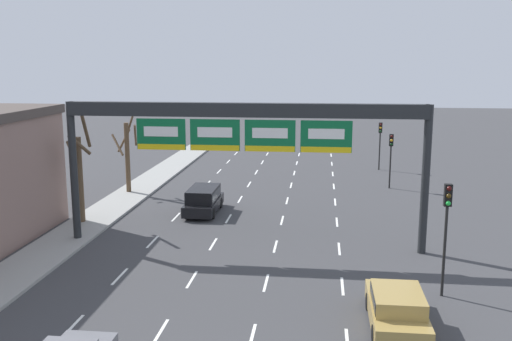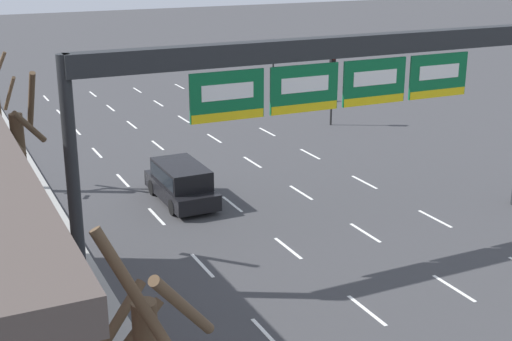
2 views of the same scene
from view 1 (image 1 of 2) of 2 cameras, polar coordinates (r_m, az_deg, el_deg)
name	(u,v)px [view 1 (image 1 of 2)]	position (r m, az deg, el deg)	size (l,w,h in m)	color
lane_dashes	(237,262)	(27.81, -1.91, -9.10)	(10.02, 67.00, 0.01)	white
sign_gantry	(243,127)	(28.63, -1.30, 4.32)	(18.50, 0.70, 7.46)	#232628
suv_black	(203,199)	(36.35, -5.27, -2.83)	(1.88, 4.48, 1.64)	black
car_gold	(397,308)	(21.68, 13.90, -13.18)	(1.94, 4.56, 1.46)	#A88947
traffic_light_near_gantry	(447,217)	(24.14, 18.53, -4.44)	(0.30, 0.35, 4.71)	black
traffic_light_mid_block	(380,136)	(51.40, 12.31, 3.39)	(0.30, 0.35, 4.22)	black
traffic_light_far_end	(391,150)	(43.99, 13.34, 2.05)	(0.30, 0.35, 4.15)	black
tree_bare_second	(127,152)	(42.13, -12.74, 1.78)	(1.99, 1.98, 5.93)	brown
tree_bare_third	(79,172)	(34.84, -17.27, -0.17)	(1.59, 1.61, 6.45)	brown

